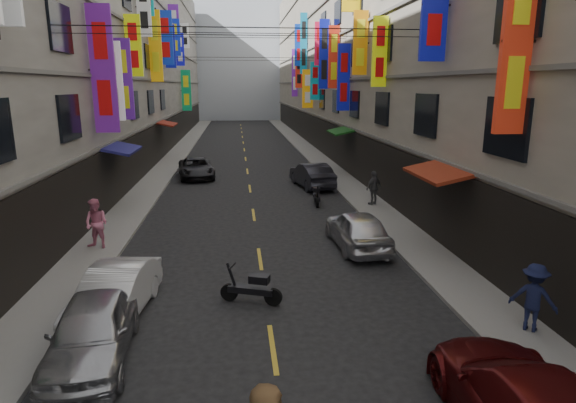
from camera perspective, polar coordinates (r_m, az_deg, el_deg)
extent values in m
cube|color=slate|center=(40.86, -13.52, 4.88)|extent=(2.00, 90.00, 0.12)
cube|color=slate|center=(41.07, 3.38, 5.27)|extent=(2.00, 90.00, 0.12)
cube|color=gray|center=(41.79, -22.85, 17.41)|extent=(10.00, 90.00, 19.00)
cube|color=black|center=(40.81, -14.96, 6.82)|extent=(0.12, 85.50, 3.00)
cube|color=#66635E|center=(40.66, -15.10, 9.20)|extent=(0.16, 90.00, 0.14)
cube|color=#66635E|center=(40.56, -15.38, 13.71)|extent=(0.16, 90.00, 0.14)
cube|color=#66635E|center=(40.72, -15.68, 18.21)|extent=(0.16, 90.00, 0.14)
cube|color=#A39989|center=(42.20, 12.06, 18.08)|extent=(10.00, 90.00, 19.00)
cube|color=black|center=(41.05, 4.73, 7.27)|extent=(0.12, 85.50, 3.00)
cube|color=#66635E|center=(40.90, 4.76, 9.64)|extent=(0.16, 90.00, 0.14)
cube|color=#66635E|center=(40.81, 4.85, 14.13)|extent=(0.16, 90.00, 0.14)
cube|color=#66635E|center=(40.97, 4.95, 18.60)|extent=(0.16, 90.00, 0.14)
cube|color=#AAB2BD|center=(90.23, -5.90, 16.69)|extent=(18.00, 8.00, 22.00)
cube|color=red|center=(14.26, 25.47, 16.81)|extent=(0.81, 0.18, 4.75)
cylinder|color=black|center=(14.29, 25.65, 16.79)|extent=(0.91, 0.08, 0.08)
cube|color=#0D129B|center=(19.21, 17.02, 21.40)|extent=(0.94, 0.18, 3.87)
cylinder|color=black|center=(19.22, 17.17, 21.38)|extent=(1.04, 0.08, 0.08)
cube|color=#5A1780|center=(22.98, -21.08, 14.36)|extent=(1.02, 0.18, 5.39)
cylinder|color=black|center=(22.99, -21.20, 14.35)|extent=(1.12, 0.08, 0.08)
cube|color=white|center=(24.82, -20.02, 13.23)|extent=(0.89, 0.18, 3.65)
cylinder|color=black|center=(24.83, -20.14, 13.22)|extent=(0.99, 0.08, 0.08)
cube|color=#E7FF0D|center=(25.64, 10.80, 17.02)|extent=(0.74, 0.18, 3.41)
cylinder|color=black|center=(25.65, 10.92, 17.02)|extent=(0.84, 0.08, 0.08)
cube|color=#4D1885|center=(26.93, -18.93, 13.52)|extent=(0.91, 0.18, 4.07)
cylinder|color=black|center=(26.94, -19.04, 13.51)|extent=(1.01, 0.08, 0.08)
cube|color=orange|center=(29.32, 8.56, 18.08)|extent=(0.83, 0.18, 3.54)
cylinder|color=black|center=(29.33, 8.66, 18.07)|extent=(0.93, 0.08, 0.08)
cube|color=#D8EF0C|center=(30.28, -17.83, 17.17)|extent=(0.89, 0.18, 3.41)
cylinder|color=black|center=(30.29, -17.93, 17.17)|extent=(0.99, 0.08, 0.08)
cube|color=#0D129E|center=(33.24, 6.61, 14.39)|extent=(0.84, 0.18, 4.33)
cylinder|color=black|center=(33.25, 6.70, 14.38)|extent=(0.94, 0.08, 0.08)
cube|color=silver|center=(34.75, -16.74, 21.22)|extent=(0.86, 0.18, 3.68)
cylinder|color=black|center=(34.75, -16.83, 21.21)|extent=(0.96, 0.08, 0.08)
cube|color=red|center=(36.82, 5.45, 16.65)|extent=(0.78, 0.18, 4.42)
cylinder|color=black|center=(36.83, 5.53, 16.65)|extent=(0.88, 0.08, 0.08)
cube|color=#FFB20E|center=(38.14, -15.45, 17.32)|extent=(0.90, 0.18, 5.03)
cylinder|color=black|center=(38.15, -15.53, 17.31)|extent=(1.00, 0.08, 0.08)
cube|color=#0D16A1|center=(40.68, 4.30, 16.99)|extent=(0.81, 0.18, 5.41)
cylinder|color=black|center=(40.69, 4.37, 16.99)|extent=(0.91, 0.08, 0.08)
cube|color=#0F2EB6|center=(42.75, -14.33, 18.28)|extent=(1.19, 0.18, 4.26)
cylinder|color=black|center=(42.76, -14.40, 18.28)|extent=(1.29, 0.08, 0.08)
cube|color=red|center=(43.26, 3.71, 18.15)|extent=(0.78, 0.18, 3.56)
cylinder|color=black|center=(43.27, 3.78, 18.15)|extent=(0.88, 0.08, 0.08)
cube|color=#0C8C99|center=(44.81, 3.22, 14.07)|extent=(0.86, 0.18, 3.34)
cylinder|color=black|center=(44.82, 3.29, 14.07)|extent=(0.96, 0.08, 0.08)
cube|color=#0D15A3|center=(46.41, -13.81, 17.43)|extent=(0.94, 0.18, 3.73)
cylinder|color=black|center=(46.42, -13.87, 17.42)|extent=(1.04, 0.08, 0.08)
cube|color=#1127C7|center=(48.96, -13.36, 18.40)|extent=(1.14, 0.18, 3.34)
cylinder|color=black|center=(48.97, -13.42, 18.40)|extent=(1.24, 0.08, 0.08)
cube|color=#FAA10D|center=(48.66, 2.34, 13.20)|extent=(1.04, 0.18, 3.71)
cylinder|color=black|center=(48.66, 2.40, 13.20)|extent=(1.14, 0.08, 0.08)
cube|color=#621C9A|center=(50.27, -13.35, 19.59)|extent=(0.99, 0.18, 3.89)
cylinder|color=black|center=(50.28, -13.41, 19.59)|extent=(1.09, 0.08, 0.08)
cube|color=#0D75A3|center=(53.02, 1.87, 18.19)|extent=(0.73, 0.18, 6.13)
cylinder|color=black|center=(53.02, 1.92, 18.19)|extent=(0.83, 0.08, 0.08)
cube|color=#1110C5|center=(54.95, -12.68, 17.17)|extent=(0.86, 0.18, 3.34)
cylinder|color=black|center=(54.95, -12.73, 17.17)|extent=(0.96, 0.08, 0.08)
cube|color=#0F3ABA|center=(55.05, 1.37, 18.03)|extent=(1.06, 0.18, 4.37)
cylinder|color=black|center=(55.06, 1.43, 18.03)|extent=(1.16, 0.08, 0.08)
cube|color=red|center=(56.24, 1.30, 15.11)|extent=(0.81, 0.18, 3.51)
cylinder|color=black|center=(56.25, 1.36, 15.11)|extent=(0.91, 0.08, 0.08)
cube|color=#0B7D47|center=(58.25, -11.96, 12.75)|extent=(1.09, 0.18, 4.61)
cylinder|color=black|center=(58.25, -12.01, 12.75)|extent=(1.19, 0.08, 0.08)
cube|color=white|center=(60.96, -12.12, 18.67)|extent=(0.91, 0.18, 2.77)
cylinder|color=black|center=(60.97, -12.17, 18.67)|extent=(1.01, 0.08, 0.08)
cube|color=#661C9C|center=(60.68, 0.79, 15.00)|extent=(0.71, 0.18, 5.60)
cylinder|color=black|center=(60.68, 0.84, 15.00)|extent=(0.81, 0.08, 0.08)
cube|color=maroon|center=(17.80, 17.25, 3.37)|extent=(1.39, 3.20, 0.41)
cube|color=navy|center=(24.90, -19.12, 5.98)|extent=(1.39, 3.20, 0.41)
cube|color=#134A14|center=(32.97, 6.27, 8.32)|extent=(1.39, 3.20, 0.41)
cube|color=maroon|center=(40.58, -14.18, 8.97)|extent=(1.39, 3.20, 0.41)
cylinder|color=black|center=(20.22, -4.29, 19.88)|extent=(14.00, 0.04, 0.04)
cylinder|color=black|center=(34.26, -5.17, 19.26)|extent=(14.00, 0.04, 0.04)
cylinder|color=black|center=(48.16, -5.48, 16.64)|extent=(14.00, 0.04, 0.04)
cube|color=gold|center=(11.73, -1.82, -16.96)|extent=(0.12, 2.20, 0.01)
cube|color=gold|center=(17.16, -3.35, -6.77)|extent=(0.12, 2.20, 0.01)
cube|color=gold|center=(22.88, -4.10, -1.57)|extent=(0.12, 2.20, 0.01)
cube|color=gold|center=(28.72, -4.54, 1.54)|extent=(0.12, 2.20, 0.01)
cube|color=gold|center=(34.61, -4.84, 3.60)|extent=(0.12, 2.20, 0.01)
cube|color=gold|center=(40.53, -5.05, 5.05)|extent=(0.12, 2.20, 0.01)
cube|color=gold|center=(46.47, -5.20, 6.14)|extent=(0.12, 2.20, 0.01)
cube|color=gold|center=(52.43, -5.33, 6.97)|extent=(0.12, 2.20, 0.01)
cube|color=gold|center=(58.39, -5.42, 7.64)|extent=(0.12, 2.20, 0.01)
cube|color=gold|center=(64.36, -5.50, 8.18)|extent=(0.12, 2.20, 0.01)
cube|color=gold|center=(70.34, -5.57, 8.64)|extent=(0.12, 2.20, 0.01)
cube|color=gold|center=(76.32, -5.62, 9.02)|extent=(0.12, 2.20, 0.01)
cylinder|color=black|center=(14.00, -6.97, -10.63)|extent=(0.51, 0.29, 0.50)
cylinder|color=black|center=(13.61, -1.75, -11.26)|extent=(0.51, 0.29, 0.50)
cube|color=black|center=(13.73, -4.41, -10.38)|extent=(1.32, 0.73, 0.18)
cube|color=black|center=(13.52, -3.42, -9.14)|extent=(0.63, 0.49, 0.22)
cylinder|color=black|center=(13.78, -6.63, -8.98)|extent=(0.36, 0.20, 0.88)
cylinder|color=black|center=(13.66, -6.67, -7.62)|extent=(0.23, 0.49, 0.06)
cylinder|color=black|center=(24.14, 3.51, -0.16)|extent=(0.17, 0.51, 0.50)
cylinder|color=black|center=(25.40, 3.29, 0.54)|extent=(0.17, 0.51, 0.50)
cube|color=black|center=(24.73, 3.40, 0.54)|extent=(0.42, 1.32, 0.18)
cube|color=black|center=(24.90, 3.37, 1.45)|extent=(0.37, 0.58, 0.22)
cylinder|color=black|center=(24.13, 3.51, 0.94)|extent=(0.11, 0.36, 0.88)
cylinder|color=black|center=(24.06, 3.52, 1.75)|extent=(0.50, 0.11, 0.06)
imported|color=#ACADB1|center=(11.80, -22.21, -14.01)|extent=(1.95, 4.21, 1.40)
imported|color=silver|center=(13.65, -19.81, -10.14)|extent=(1.89, 4.16, 1.33)
imported|color=black|center=(32.50, -10.83, 3.92)|extent=(2.81, 4.96, 1.31)
imported|color=silver|center=(18.24, 8.23, -3.26)|extent=(1.91, 4.34, 1.45)
imported|color=#27272F|center=(28.96, 2.84, 3.15)|extent=(2.30, 4.67, 1.47)
imported|color=pink|center=(18.97, -21.76, -2.46)|extent=(1.06, 0.91, 1.85)
imported|color=#141837|center=(13.29, 27.10, -10.07)|extent=(1.21, 1.14, 1.70)
imported|color=#505052|center=(24.51, 10.13, 1.61)|extent=(1.16, 1.01, 1.72)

